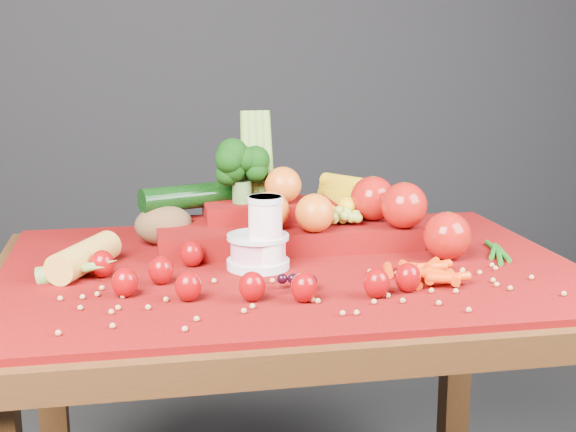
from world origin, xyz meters
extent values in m
cube|color=black|center=(0.00, 1.50, 1.25)|extent=(3.00, 0.02, 2.50)
cube|color=#361C0C|center=(0.00, 0.00, 0.72)|extent=(1.10, 0.80, 0.05)
cube|color=#361C0C|center=(-0.48, 0.33, 0.35)|extent=(0.06, 0.06, 0.70)
cube|color=#361C0C|center=(0.48, 0.33, 0.35)|extent=(0.06, 0.06, 0.70)
cube|color=#700A03|center=(0.00, 0.00, 0.76)|extent=(1.05, 0.75, 0.01)
cylinder|color=white|center=(-0.05, -0.03, 0.83)|extent=(0.06, 0.06, 0.14)
cylinder|color=silver|center=(-0.05, -0.03, 0.89)|extent=(0.06, 0.06, 0.01)
cylinder|color=silver|center=(-0.06, -0.01, 0.77)|extent=(0.12, 0.12, 0.02)
cylinder|color=#F59EBD|center=(-0.06, -0.01, 0.80)|extent=(0.10, 0.10, 0.05)
cylinder|color=silver|center=(-0.06, -0.01, 0.82)|extent=(0.11, 0.11, 0.01)
ellipsoid|color=#8D0008|center=(-0.24, -0.08, 0.79)|extent=(0.04, 0.04, 0.05)
cone|color=#0E4E0D|center=(-0.24, -0.08, 0.81)|extent=(0.03, 0.03, 0.01)
ellipsoid|color=#8D0008|center=(-0.30, -0.14, 0.79)|extent=(0.04, 0.04, 0.05)
cone|color=#0E4E0D|center=(-0.30, -0.14, 0.81)|extent=(0.03, 0.03, 0.01)
ellipsoid|color=#8D0008|center=(-0.20, -0.18, 0.79)|extent=(0.04, 0.04, 0.05)
cone|color=#0E4E0D|center=(-0.20, -0.18, 0.81)|extent=(0.03, 0.03, 0.01)
ellipsoid|color=#8D0008|center=(-0.10, -0.20, 0.79)|extent=(0.04, 0.04, 0.05)
cone|color=#0E4E0D|center=(-0.10, -0.20, 0.81)|extent=(0.03, 0.03, 0.01)
ellipsoid|color=#8D0008|center=(-0.02, -0.22, 0.79)|extent=(0.04, 0.04, 0.05)
cone|color=#0E4E0D|center=(-0.02, -0.22, 0.81)|extent=(0.03, 0.03, 0.01)
ellipsoid|color=#8D0008|center=(0.10, -0.22, 0.79)|extent=(0.04, 0.04, 0.05)
cone|color=#0E4E0D|center=(0.10, -0.22, 0.81)|extent=(0.03, 0.03, 0.01)
ellipsoid|color=#8D0008|center=(-0.18, 0.02, 0.79)|extent=(0.04, 0.04, 0.05)
cone|color=#0E4E0D|center=(-0.18, 0.02, 0.81)|extent=(0.03, 0.03, 0.01)
ellipsoid|color=#8D0008|center=(-0.34, -0.02, 0.79)|extent=(0.04, 0.04, 0.05)
cone|color=#0E4E0D|center=(-0.34, -0.02, 0.81)|extent=(0.03, 0.03, 0.01)
ellipsoid|color=#8D0008|center=(0.16, -0.20, 0.79)|extent=(0.04, 0.04, 0.05)
cone|color=#0E4E0D|center=(0.16, -0.20, 0.81)|extent=(0.03, 0.03, 0.01)
cylinder|color=gold|center=(-0.37, 0.02, 0.79)|extent=(0.13, 0.19, 0.06)
ellipsoid|color=brown|center=(-0.22, 0.19, 0.80)|extent=(0.12, 0.09, 0.08)
cube|color=#700A03|center=(0.02, 0.15, 0.78)|extent=(0.52, 0.22, 0.04)
cube|color=#700A03|center=(0.00, 0.20, 0.82)|extent=(0.28, 0.12, 0.03)
sphere|color=#9E110F|center=(0.24, 0.06, 0.85)|extent=(0.09, 0.09, 0.09)
sphere|color=#9E110F|center=(0.30, -0.02, 0.81)|extent=(0.09, 0.09, 0.09)
sphere|color=#9E110F|center=(0.20, 0.14, 0.85)|extent=(0.09, 0.09, 0.09)
sphere|color=#D25F16|center=(-0.02, 0.10, 0.84)|extent=(0.08, 0.08, 0.08)
sphere|color=#D25F16|center=(0.06, 0.06, 0.84)|extent=(0.08, 0.08, 0.08)
sphere|color=#D25F16|center=(0.02, 0.18, 0.88)|extent=(0.08, 0.08, 0.08)
cylinder|color=#E7B20A|center=(0.12, 0.22, 0.82)|extent=(0.06, 0.18, 0.04)
cylinder|color=#E7B20A|center=(0.14, 0.22, 0.84)|extent=(0.04, 0.18, 0.04)
cylinder|color=#E7B20A|center=(0.16, 0.22, 0.85)|extent=(0.08, 0.18, 0.04)
cylinder|color=#E7B20A|center=(0.18, 0.22, 0.87)|extent=(0.11, 0.17, 0.04)
cylinder|color=#3F662D|center=(-0.06, 0.20, 0.86)|extent=(0.04, 0.04, 0.04)
cylinder|color=olive|center=(-0.05, 0.24, 0.92)|extent=(0.03, 0.06, 0.22)
cylinder|color=olive|center=(-0.03, 0.24, 0.92)|extent=(0.02, 0.06, 0.22)
cylinder|color=olive|center=(-0.02, 0.24, 0.92)|extent=(0.02, 0.06, 0.22)
cylinder|color=olive|center=(0.00, 0.24, 0.92)|extent=(0.03, 0.06, 0.22)
cylinder|color=black|center=(-0.14, 0.24, 0.85)|extent=(0.27, 0.14, 0.05)
camera|label=1|loc=(-0.27, -1.41, 1.17)|focal=50.00mm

